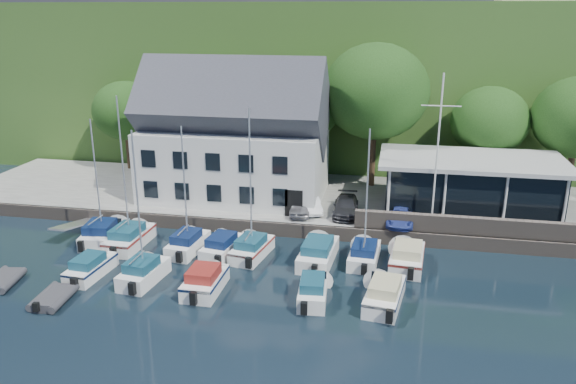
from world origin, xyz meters
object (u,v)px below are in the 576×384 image
boat_r1_2 (185,187)px  boat_r2_0 (91,265)px  boat_r2_3 (313,288)px  boat_r1_1 (124,181)px  car_dgrey (346,206)px  car_white (312,204)px  dinghy_0 (3,279)px  boat_r2_1 (138,208)px  boat_r1_3 (223,244)px  club_pavilion (470,185)px  car_silver (299,206)px  boat_r1_5 (318,250)px  boat_r1_0 (96,177)px  boat_r1_4 (251,192)px  car_blue (400,216)px  boat_r2_4 (385,292)px  boat_r1_7 (407,255)px  boat_r2_2 (205,279)px  flagpole (437,153)px  dinghy_1 (53,296)px  boat_r1_6 (367,201)px  harbor_building (235,143)px

boat_r1_2 → boat_r2_0: boat_r1_2 is taller
boat_r1_2 → boat_r2_3: 10.98m
boat_r1_1 → car_dgrey: bearing=25.3°
car_white → boat_r1_1: size_ratio=0.35×
car_white → car_dgrey: size_ratio=0.76×
dinghy_0 → boat_r2_1: bearing=3.6°
car_dgrey → boat_r1_2: (-9.82, -6.44, 2.85)m
boat_r1_3 → boat_r2_3: 8.23m
club_pavilion → car_silver: bearing=-166.8°
car_white → boat_r1_5: (1.41, -6.42, -0.79)m
club_pavilion → boat_r1_2: (-18.66, -8.79, 1.43)m
boat_r1_0 → boat_r1_4: 10.74m
car_blue → boat_r2_4: car_blue is taller
boat_r1_7 → boat_r2_2: 12.59m
boat_r1_1 → car_white: bearing=30.5°
flagpole → boat_r1_7: (-1.63, -4.50, -5.48)m
boat_r2_4 → dinghy_1: 18.15m
boat_r2_1 → boat_r1_2: bearing=83.9°
boat_r2_3 → boat_r2_1: bearing=173.9°
car_silver → boat_r2_3: 11.13m
car_silver → dinghy_0: car_silver is taller
car_blue → club_pavilion: bearing=38.6°
flagpole → boat_r1_2: (-15.88, -4.96, -1.78)m
boat_r1_6 → boat_r2_2: bearing=-143.6°
boat_r1_1 → club_pavilion: bearing=21.9°
car_dgrey → boat_r1_4: 8.85m
boat_r1_0 → harbor_building: bearing=43.0°
club_pavilion → boat_r2_2: (-15.75, -13.82, -2.29)m
flagpole → boat_r2_0: bearing=-155.1°
boat_r1_3 → boat_r1_6: size_ratio=0.67×
boat_r1_3 → boat_r2_0: boat_r1_3 is taller
boat_r1_2 → boat_r2_2: boat_r1_2 is taller
club_pavilion → boat_r2_0: 26.80m
harbor_building → boat_r1_6: (10.92, -8.68, -1.25)m
car_dgrey → boat_r2_0: (-14.32, -10.92, -0.94)m
flagpole → car_dgrey: bearing=166.3°
boat_r1_6 → harbor_building: bearing=144.9°
club_pavilion → boat_r1_3: size_ratio=2.41×
club_pavilion → boat_r2_4: size_ratio=2.22×
boat_r1_1 → boat_r2_2: 9.62m
car_silver → boat_r1_2: size_ratio=0.41×
club_pavilion → dinghy_0: (-27.62, -15.27, -2.71)m
boat_r1_0 → car_dgrey: bearing=11.8°
flagpole → boat_r1_7: 7.27m
car_silver → boat_r2_1: (-7.47, -10.54, 3.00)m
boat_r1_0 → boat_r2_3: 16.82m
boat_r2_2 → harbor_building: bearing=99.4°
car_blue → boat_r1_2: boat_r1_2 is taller
flagpole → boat_r1_6: flagpole is taller
flagpole → boat_r2_1: size_ratio=1.14×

